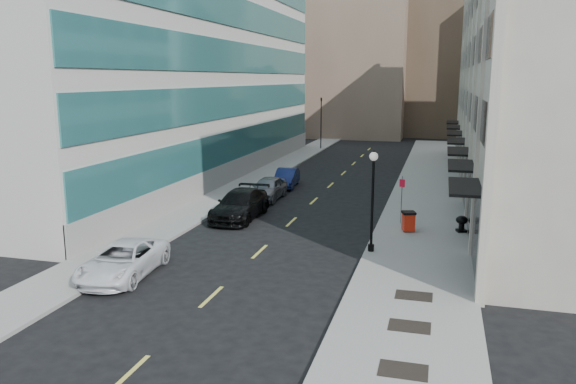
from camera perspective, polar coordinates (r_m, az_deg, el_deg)
The scene contains 22 objects.
ground at distance 20.68m, azimuth -10.01°, elevation -12.45°, with size 160.00×160.00×0.00m, color black.
sidewalk_right at distance 37.92m, azimuth 13.76°, elevation -1.42°, with size 5.00×80.00×0.15m, color gray.
sidewalk_left at distance 40.70m, azimuth -6.32°, elevation -0.28°, with size 3.00×80.00×0.15m, color gray.
building_right at distance 44.84m, azimuth 26.99°, elevation 11.12°, with size 15.30×46.50×18.25m.
building_left at distance 50.28m, azimuth -13.87°, elevation 13.06°, with size 16.14×46.00×20.00m.
skyline_tan_near at distance 86.08m, azimuth 7.36°, elevation 15.18°, with size 14.00×18.00×28.00m, color #826755.
skyline_brown at distance 89.43m, azimuth 15.76°, elevation 16.64°, with size 12.00×16.00×34.00m, color brown.
skyline_tan_far at distance 97.63m, azimuth 2.19°, elevation 13.05°, with size 12.00×14.00×22.00m, color #826755.
skyline_stone at distance 83.59m, azimuth 22.51°, elevation 11.78°, with size 10.00×14.00×20.00m, color #BAB39D.
grate_near at distance 17.10m, azimuth 11.63°, elevation -17.32°, with size 1.40×1.00×0.01m, color black.
grate_mid at distance 19.79m, azimuth 12.24°, elevation -13.19°, with size 1.40×1.00×0.01m, color black.
grate_far at distance 22.36m, azimuth 12.67°, elevation -10.24°, with size 1.40×1.00×0.01m, color black.
road_centerline at distance 35.98m, azimuth 1.58°, elevation -1.89°, with size 0.15×68.20×0.01m.
traffic_signal at distance 66.51m, azimuth 3.40°, elevation 9.22°, with size 0.66×0.66×6.98m.
car_white_van at distance 25.04m, azimuth -16.39°, elevation -6.67°, with size 2.41×5.22×1.45m, color white.
car_black_pickup at distance 33.91m, azimuth -4.89°, elevation -1.30°, with size 2.38×5.86×1.70m, color black.
car_silver_sedan at distance 39.11m, azimuth -2.06°, elevation 0.37°, with size 1.87×4.65×1.58m, color gray.
car_blue_sedan at distance 43.66m, azimuth -0.17°, elevation 1.44°, with size 1.49×4.28×1.41m, color #151F51.
trash_bin at distance 31.16m, azimuth 12.14°, elevation -2.87°, with size 0.85×0.85×1.10m.
lamppost at distance 26.78m, azimuth 8.60°, elevation -0.04°, with size 0.41×0.41×4.92m.
sign_post at distance 32.50m, azimuth 11.49°, elevation -0.17°, with size 0.31×0.14×2.75m.
urn_planter at distance 31.78m, azimuth 17.24°, elevation -2.95°, with size 0.64×0.64×0.88m.
Camera 1 is at (8.31, -17.01, 8.33)m, focal length 35.00 mm.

